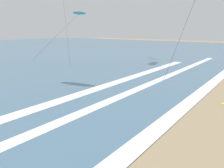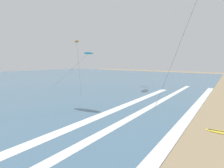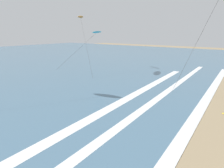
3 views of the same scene
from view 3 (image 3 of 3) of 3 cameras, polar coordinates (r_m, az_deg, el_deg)
The scene contains 5 objects.
wave_foam_shoreline at distance 11.72m, azimuth 20.52°, elevation -17.75°, with size 55.07×0.84×0.01m, color white.
wave_foam_mid_break at distance 13.90m, azimuth 5.81°, elevation -11.07°, with size 53.16×0.74×0.01m, color white.
wave_foam_outer_break at distance 14.21m, azimuth -5.78°, elevation -10.43°, with size 42.00×0.96×0.01m, color white.
kite_orange_high_left at distance 36.58m, azimuth -10.10°, elevation 20.35°, with size 8.24×10.83×9.44m.
kite_cyan_distant_low at distance 30.45m, azimuth -4.87°, elevation 16.20°, with size 4.94×7.76×6.64m.
Camera 3 is at (-9.80, 7.51, 6.36)m, focal length 28.50 mm.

